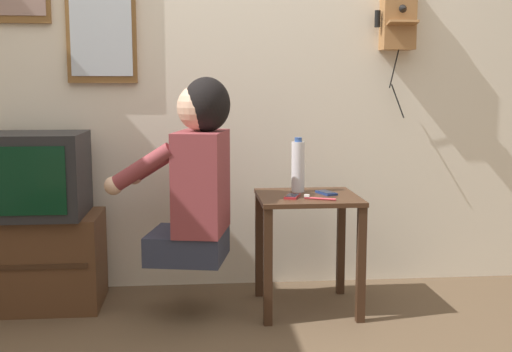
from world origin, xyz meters
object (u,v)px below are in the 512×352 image
object	(u,v)px
cell_phone_spare	(326,193)
water_bottle	(298,166)
wall_phone_antique	(398,14)
wall_mirror	(101,14)
cell_phone_held	(292,196)
television	(30,175)
toothbrush	(318,198)
person	(196,173)

from	to	relation	value
cell_phone_spare	water_bottle	bearing A→B (deg)	128.12
wall_phone_antique	cell_phone_spare	bearing A→B (deg)	-141.58
wall_mirror	cell_phone_held	bearing A→B (deg)	-26.94
television	cell_phone_held	size ratio (longest dim) A/B	3.93
cell_phone_held	cell_phone_spare	xyz separation A→B (m)	(0.19, 0.08, 0.00)
television	wall_phone_antique	xyz separation A→B (m)	(1.94, 0.24, 0.83)
water_bottle	toothbrush	distance (m)	0.27
television	wall_mirror	world-z (taller)	wall_mirror
person	water_bottle	distance (m)	0.55
television	water_bottle	distance (m)	1.35
cell_phone_spare	water_bottle	world-z (taller)	water_bottle
water_bottle	person	bearing A→B (deg)	-162.70
wall_mirror	wall_phone_antique	bearing A→B (deg)	-1.46
television	water_bottle	bearing A→B (deg)	-1.70
cell_phone_held	cell_phone_spare	distance (m)	0.20
television	wall_phone_antique	size ratio (longest dim) A/B	0.67
television	toothbrush	world-z (taller)	television
person	wall_phone_antique	bearing A→B (deg)	-56.72
wall_mirror	toothbrush	size ratio (longest dim) A/B	4.97
wall_mirror	cell_phone_spare	distance (m)	1.52
wall_mirror	water_bottle	bearing A→B (deg)	-17.46
person	wall_phone_antique	size ratio (longest dim) A/B	1.11
toothbrush	person	bearing A→B (deg)	107.26
person	wall_phone_antique	world-z (taller)	wall_phone_antique
cell_phone_spare	wall_mirror	bearing A→B (deg)	141.31
cell_phone_held	water_bottle	bearing A→B (deg)	91.71
television	toothbrush	xyz separation A→B (m)	(1.41, -0.28, -0.09)
wall_phone_antique	toothbrush	distance (m)	1.18
television	person	bearing A→B (deg)	-13.72
wall_mirror	cell_phone_held	world-z (taller)	wall_mirror
person	wall_mirror	xyz separation A→B (m)	(-0.49, 0.48, 0.79)
wall_phone_antique	cell_phone_held	xyz separation A→B (m)	(-0.64, -0.45, -0.92)
cell_phone_held	toothbrush	world-z (taller)	toothbrush
wall_mirror	cell_phone_spare	xyz separation A→B (m)	(1.15, -0.40, -0.91)
wall_phone_antique	toothbrush	xyz separation A→B (m)	(-0.53, -0.51, -0.92)
toothbrush	television	bearing A→B (deg)	103.42
wall_phone_antique	wall_mirror	world-z (taller)	wall_mirror
television	cell_phone_spare	distance (m)	1.49
person	wall_mirror	distance (m)	1.05
television	wall_mirror	size ratio (longest dim) A/B	0.74
television	wall_phone_antique	world-z (taller)	wall_phone_antique
water_bottle	toothbrush	bearing A→B (deg)	-76.06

